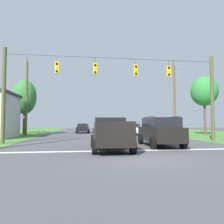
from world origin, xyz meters
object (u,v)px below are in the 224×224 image
at_px(distant_car_crossing_white, 132,129).
at_px(suv_black, 160,131).
at_px(distant_car_oncoming, 83,128).
at_px(utility_pole_near_left, 26,97).
at_px(tree_roadside_left, 14,105).
at_px(overhead_signal_span, 115,92).
at_px(pickup_truck, 110,134).
at_px(tree_roadside_right, 204,91).
at_px(utility_pole_mid_right, 174,99).
at_px(tree_roadside_far_right, 25,97).

bearing_deg(distant_car_crossing_white, suv_black, -95.10).
xyz_separation_m(distant_car_oncoming, utility_pole_near_left, (-6.90, -7.38, 3.99)).
bearing_deg(suv_black, utility_pole_near_left, 133.89).
relative_size(distant_car_oncoming, tree_roadside_left, 0.71).
distance_m(overhead_signal_span, suv_black, 5.28).
bearing_deg(distant_car_oncoming, suv_black, -74.89).
distance_m(utility_pole_near_left, tree_roadside_left, 7.95).
bearing_deg(distant_car_crossing_white, distant_car_oncoming, 136.52).
distance_m(overhead_signal_span, distant_car_crossing_white, 11.90).
xyz_separation_m(pickup_truck, tree_roadside_right, (14.12, 13.04, 4.81)).
bearing_deg(utility_pole_mid_right, utility_pole_near_left, 176.87).
bearing_deg(tree_roadside_left, utility_pole_mid_right, -19.79).
xyz_separation_m(pickup_truck, utility_pole_near_left, (-8.70, 14.20, 3.81)).
distance_m(distant_car_oncoming, tree_roadside_left, 11.17).
height_order(overhead_signal_span, pickup_truck, overhead_signal_span).
bearing_deg(overhead_signal_span, utility_pole_near_left, 134.98).
distance_m(overhead_signal_span, tree_roadside_right, 15.75).
bearing_deg(overhead_signal_span, tree_roadside_right, 32.80).
xyz_separation_m(distant_car_oncoming, tree_roadside_far_right, (-7.90, -4.46, 4.34)).
xyz_separation_m(distant_car_oncoming, utility_pole_mid_right, (11.82, -8.41, 3.98)).
bearing_deg(utility_pole_near_left, tree_roadside_right, -2.90).
xyz_separation_m(distant_car_crossing_white, utility_pole_mid_right, (5.12, -2.05, 3.98)).
relative_size(distant_car_crossing_white, tree_roadside_left, 0.71).
xyz_separation_m(pickup_truck, suv_black, (3.66, 1.35, 0.09)).
distance_m(distant_car_oncoming, tree_roadside_right, 18.74).
xyz_separation_m(suv_black, utility_pole_near_left, (-12.36, 12.85, 3.72)).
height_order(pickup_truck, utility_pole_near_left, utility_pole_near_left).
height_order(tree_roadside_right, tree_roadside_left, tree_roadside_right).
height_order(suv_black, tree_roadside_right, tree_roadside_right).
xyz_separation_m(tree_roadside_right, tree_roadside_far_right, (-23.82, 4.08, -0.64)).
bearing_deg(tree_roadside_far_right, distant_car_crossing_white, -7.40).
bearing_deg(tree_roadside_right, utility_pole_mid_right, 178.15).
distance_m(suv_black, tree_roadside_right, 16.38).
xyz_separation_m(distant_car_oncoming, tree_roadside_left, (-10.57, -0.35, 3.58)).
bearing_deg(tree_roadside_far_right, distant_car_oncoming, 29.45).
height_order(distant_car_crossing_white, tree_roadside_far_right, tree_roadside_far_right).
xyz_separation_m(utility_pole_near_left, tree_roadside_right, (22.82, -1.16, 1.00)).
relative_size(suv_black, tree_roadside_right, 0.62).
distance_m(overhead_signal_span, utility_pole_mid_right, 12.53).
bearing_deg(pickup_truck, tree_roadside_left, 120.23).
xyz_separation_m(overhead_signal_span, tree_roadside_right, (13.18, 8.49, 1.52)).
bearing_deg(utility_pole_mid_right, suv_black, -118.26).
bearing_deg(tree_roadside_far_right, tree_roadside_left, 123.06).
bearing_deg(tree_roadside_far_right, utility_pole_mid_right, -11.32).
distance_m(pickup_truck, suv_black, 3.90).
distance_m(distant_car_crossing_white, utility_pole_near_left, 14.21).
bearing_deg(distant_car_oncoming, overhead_signal_span, -80.85).
xyz_separation_m(utility_pole_mid_right, tree_roadside_far_right, (-19.72, 3.95, 0.37)).
relative_size(utility_pole_mid_right, tree_roadside_far_right, 1.30).
relative_size(pickup_truck, utility_pole_near_left, 0.55).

